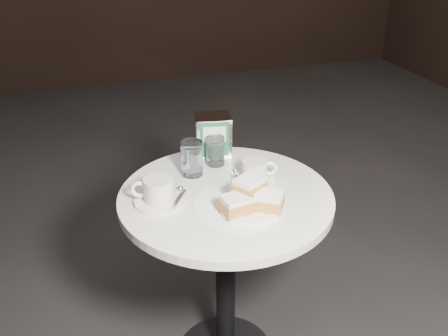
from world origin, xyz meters
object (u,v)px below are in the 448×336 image
beignet_plate (251,200)px  water_glass_right (215,151)px  napkin_dispenser (213,135)px  cafe_table (226,243)px  water_glass_left (192,159)px  coffee_cup_right (255,172)px  coffee_cup_left (158,193)px

beignet_plate → water_glass_right: (-0.02, 0.32, 0.02)m
napkin_dispenser → water_glass_right: bearing=-90.4°
cafe_table → water_glass_right: (0.03, 0.21, 0.25)m
water_glass_left → napkin_dispenser: size_ratio=0.80×
cafe_table → coffee_cup_right: (0.12, 0.05, 0.23)m
coffee_cup_left → cafe_table: bearing=14.5°
cafe_table → coffee_cup_right: 0.27m
coffee_cup_right → water_glass_right: water_glass_right is taller
cafe_table → water_glass_right: size_ratio=7.06×
water_glass_left → water_glass_right: water_glass_left is taller
beignet_plate → napkin_dispenser: size_ratio=1.41×
coffee_cup_right → water_glass_left: size_ratio=1.35×
beignet_plate → coffee_cup_left: beignet_plate is taller
beignet_plate → napkin_dispenser: 0.41m
water_glass_right → napkin_dispenser: size_ratio=0.69×
cafe_table → water_glass_right: water_glass_right is taller
cafe_table → beignet_plate: 0.26m
napkin_dispenser → cafe_table: bearing=-88.6°
cafe_table → coffee_cup_right: bearing=24.3°
coffee_cup_right → napkin_dispenser: bearing=115.9°
water_glass_left → coffee_cup_left: bearing=-134.1°
coffee_cup_left → water_glass_left: (0.15, 0.15, 0.02)m
coffee_cup_left → water_glass_right: (0.25, 0.20, 0.01)m
cafe_table → napkin_dispenser: size_ratio=4.88×
beignet_plate → coffee_cup_right: 0.18m
coffee_cup_left → napkin_dispenser: size_ratio=1.33×
coffee_cup_left → water_glass_left: 0.21m
coffee_cup_left → coffee_cup_right: (0.34, 0.04, -0.00)m
cafe_table → coffee_cup_right: coffee_cup_right is taller
cafe_table → water_glass_left: water_glass_left is taller
coffee_cup_right → water_glass_right: bearing=128.6°
water_glass_right → napkin_dispenser: (0.02, 0.08, 0.03)m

